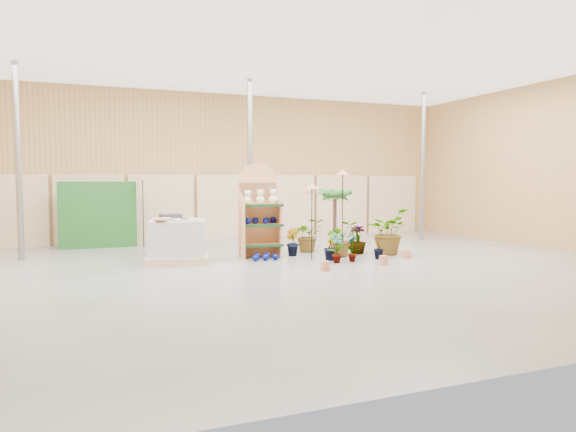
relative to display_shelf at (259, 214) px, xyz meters
name	(u,v)px	position (x,y,z in m)	size (l,w,h in m)	color
room	(285,163)	(0.24, -1.13, 1.19)	(15.20, 12.10, 4.70)	slate
display_shelf	(259,214)	(0.00, 0.00, 0.00)	(1.03, 0.75, 2.24)	tan
teddy_bears	(261,198)	(0.02, -0.11, 0.39)	(0.82, 0.21, 0.34)	beige
gazing_balls_shelf	(261,220)	(0.00, -0.13, -0.14)	(0.82, 0.28, 0.16)	#040C65
gazing_balls_floor	(264,257)	(-0.07, -0.59, -0.95)	(0.63, 0.39, 0.15)	#040C65
pallet_stack	(177,242)	(-1.99, -0.21, -0.55)	(1.51, 1.33, 0.99)	tan
charcoal_planters	(167,237)	(-2.01, 1.23, -0.61)	(0.80, 0.50, 1.00)	#2B2B2F
trellis_stock	(98,215)	(-3.56, 3.16, -0.12)	(2.00, 0.30, 1.80)	#1D561D
offer_sign	(260,190)	(0.34, 0.94, 0.54)	(0.50, 0.08, 2.20)	gray
bird_table_front	(312,189)	(1.00, -0.87, 0.62)	(0.34, 0.34, 1.77)	black
bird_table_right	(343,175)	(2.14, -0.19, 0.93)	(0.34, 0.34, 2.10)	black
bird_table_back	(143,181)	(-2.42, 2.74, 0.80)	(0.34, 0.34, 1.97)	black
palm	(335,195)	(2.24, 0.42, 0.43)	(0.70, 0.70, 1.71)	#4A3024
potted_plant_0	(336,248)	(1.30, -1.55, -0.68)	(0.36, 0.24, 0.69)	#286D23
potted_plant_1	(330,246)	(1.34, -1.13, -0.71)	(0.35, 0.28, 0.64)	#286D23
potted_plant_2	(341,238)	(1.84, -0.71, -0.59)	(0.78, 0.68, 0.87)	#286D23
potted_plant_3	(358,239)	(2.45, -0.44, -0.67)	(0.40, 0.40, 0.72)	#286D23
potted_plant_4	(353,239)	(2.46, -0.17, -0.68)	(0.36, 0.24, 0.68)	#286D23
potted_plant_5	(292,242)	(0.79, -0.15, -0.69)	(0.37, 0.30, 0.67)	#286D23
potted_plant_6	(308,235)	(1.44, 0.35, -0.60)	(0.77, 0.67, 0.86)	#286D23
potted_plant_8	(352,248)	(1.71, -1.52, -0.71)	(0.33, 0.22, 0.62)	#286D23
potted_plant_9	(378,248)	(2.45, -1.39, -0.76)	(0.29, 0.23, 0.53)	#286D23
potted_plant_10	(388,231)	(3.10, -0.78, -0.46)	(1.02, 0.89, 1.14)	#286D23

